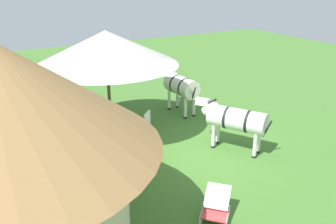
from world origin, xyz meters
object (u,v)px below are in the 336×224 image
patio_chair_west_end (144,123)px  zebra_by_umbrella (235,120)px  patio_dining_table (110,115)px  guest_beside_umbrella (114,126)px  zebra_nearest_camera (181,86)px  shade_umbrella (106,48)px  guest_behind_table (56,100)px  patio_chair_near_hut (80,114)px  striped_lounge_chair (216,208)px

patio_chair_west_end → zebra_by_umbrella: size_ratio=0.44×
patio_chair_west_end → patio_dining_table: bearing=90.0°
guest_beside_umbrella → zebra_nearest_camera: (2.22, -3.45, 0.03)m
shade_umbrella → patio_dining_table: shade_umbrella is taller
guest_beside_umbrella → guest_behind_table: 3.26m
patio_chair_near_hut → guest_behind_table: size_ratio=0.58×
zebra_by_umbrella → striped_lounge_chair: bearing=-166.3°
patio_dining_table → zebra_nearest_camera: size_ratio=0.64×
guest_beside_umbrella → zebra_by_umbrella: bearing=115.6°
patio_dining_table → guest_behind_table: guest_behind_table is taller
patio_chair_near_hut → guest_behind_table: 0.92m
patio_chair_west_end → zebra_nearest_camera: (1.41, -2.18, 0.51)m
patio_dining_table → zebra_nearest_camera: (0.54, -2.96, 0.37)m
patio_dining_table → patio_chair_west_end: 1.18m
patio_chair_near_hut → zebra_by_umbrella: size_ratio=0.44×
shade_umbrella → guest_beside_umbrella: size_ratio=2.63×
patio_dining_table → patio_chair_near_hut: bearing=39.2°
guest_behind_table → zebra_nearest_camera: size_ratio=0.74×
striped_lounge_chair → zebra_nearest_camera: 6.33m
patio_chair_west_end → zebra_nearest_camera: bearing=-8.8°
patio_chair_near_hut → guest_beside_umbrella: guest_beside_umbrella is taller
striped_lounge_chair → zebra_by_umbrella: bearing=-89.2°
patio_chair_west_end → striped_lounge_chair: size_ratio=0.95×
patio_chair_near_hut → guest_beside_umbrella: size_ratio=0.54×
zebra_by_umbrella → guest_beside_umbrella: bearing=129.2°
zebra_nearest_camera → zebra_by_umbrella: (-3.39, 0.22, -0.07)m
guest_behind_table → patio_chair_west_end: bearing=-156.0°
patio_dining_table → zebra_by_umbrella: size_ratio=0.66×
guest_beside_umbrella → guest_behind_table: guest_beside_umbrella is taller
shade_umbrella → striped_lounge_chair: 5.79m
patio_chair_near_hut → zebra_by_umbrella: 5.14m
shade_umbrella → patio_dining_table: 2.15m
guest_beside_umbrella → striped_lounge_chair: size_ratio=1.74×
guest_beside_umbrella → zebra_by_umbrella: 3.44m
patio_dining_table → zebra_by_umbrella: 3.97m
shade_umbrella → guest_beside_umbrella: shade_umbrella is taller
shade_umbrella → guest_behind_table: (1.47, 1.34, -1.87)m
shade_umbrella → guest_behind_table: shade_umbrella is taller
patio_dining_table → patio_chair_near_hut: patio_chair_near_hut is taller
guest_beside_umbrella → guest_behind_table: bearing=-119.6°
patio_dining_table → guest_beside_umbrella: size_ratio=0.82×
patio_chair_west_end → striped_lounge_chair: (-4.31, 0.40, -0.27)m
patio_dining_table → patio_chair_west_end: patio_chair_west_end is taller
striped_lounge_chair → patio_dining_table: bearing=-39.7°
guest_behind_table → striped_lounge_chair: 6.90m
shade_umbrella → zebra_by_umbrella: bearing=-136.2°
zebra_nearest_camera → zebra_by_umbrella: zebra_nearest_camera is taller
patio_dining_table → striped_lounge_chair: 5.21m
guest_behind_table → zebra_nearest_camera: bearing=-120.3°
patio_chair_near_hut → striped_lounge_chair: patio_chair_near_hut is taller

